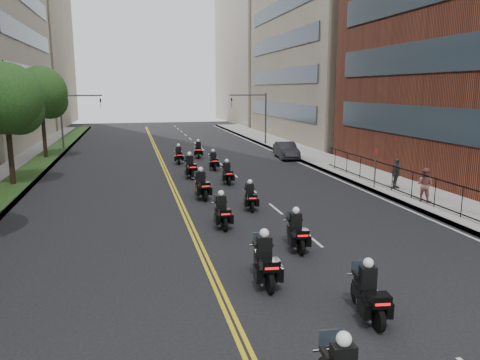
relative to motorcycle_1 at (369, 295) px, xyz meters
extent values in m
cube|color=gray|center=(9.88, 21.68, -0.58)|extent=(4.00, 90.00, 0.15)
cube|color=gray|center=(-14.12, 21.68, -0.58)|extent=(4.00, 90.00, 0.15)
cube|color=#173814|center=(-13.32, 21.68, -0.48)|extent=(2.00, 90.00, 0.04)
cube|color=#333F4C|center=(11.83, 13.68, 2.85)|extent=(0.12, 25.80, 1.80)
cube|color=#333F4C|center=(11.83, 13.68, 6.85)|extent=(0.12, 25.80, 1.80)
cube|color=gray|center=(19.38, 44.68, 14.35)|extent=(15.00, 28.00, 30.00)
cube|color=#333F4C|center=(11.83, 44.68, 2.85)|extent=(0.12, 24.08, 1.80)
cube|color=#333F4C|center=(11.83, 44.68, 6.85)|extent=(0.12, 24.08, 1.80)
cube|color=#333F4C|center=(11.83, 44.68, 10.85)|extent=(0.12, 24.08, 1.80)
cube|color=#333F4C|center=(11.83, 44.68, 14.85)|extent=(0.12, 24.08, 1.80)
cube|color=#AFA68D|center=(19.38, 74.68, 12.35)|extent=(15.00, 28.00, 26.00)
cube|color=#333F4C|center=(-16.07, 44.68, 2.85)|extent=(0.12, 24.08, 1.80)
cube|color=#333F4C|center=(-16.07, 44.68, 6.85)|extent=(0.12, 24.08, 1.80)
cube|color=#333F4C|center=(-16.07, 44.68, 10.85)|extent=(0.12, 24.08, 1.80)
cube|color=gray|center=(-24.12, 74.68, 12.35)|extent=(16.00, 28.00, 26.00)
cube|color=black|center=(8.88, 8.68, 0.95)|extent=(0.05, 28.00, 0.05)
cube|color=black|center=(8.88, 8.68, -0.35)|extent=(0.05, 28.00, 0.05)
cylinder|color=#311F16|center=(-13.32, 20.68, 1.90)|extent=(0.32, 0.32, 5.11)
sphere|color=#1A4416|center=(-13.32, 20.68, 4.82)|extent=(4.40, 4.40, 4.40)
sphere|color=#1A4416|center=(-12.72, 21.08, 4.09)|extent=(3.08, 3.08, 3.08)
cylinder|color=#311F16|center=(-13.32, 32.68, 2.04)|extent=(0.32, 0.32, 5.39)
sphere|color=#1A4416|center=(-13.32, 32.68, 5.12)|extent=(4.40, 4.40, 4.40)
sphere|color=#1A4416|center=(-12.72, 33.08, 4.35)|extent=(3.08, 3.08, 3.08)
cylinder|color=#3F3F44|center=(8.38, 38.68, 2.15)|extent=(0.18, 0.18, 5.60)
cylinder|color=#3F3F44|center=(6.38, 38.68, 4.75)|extent=(4.00, 0.14, 0.14)
imported|color=black|center=(4.58, 38.68, 3.95)|extent=(0.16, 0.20, 1.00)
cylinder|color=#3F3F44|center=(-12.62, 38.68, 2.15)|extent=(0.18, 0.18, 5.60)
cylinder|color=#3F3F44|center=(-10.62, 38.68, 4.75)|extent=(4.00, 0.14, 0.14)
imported|color=black|center=(-8.82, 38.68, 3.95)|extent=(0.16, 0.20, 1.00)
cube|color=black|center=(-2.36, -3.38, 0.49)|extent=(0.46, 0.31, 0.63)
sphere|color=white|center=(-2.36, -3.37, 0.91)|extent=(0.29, 0.29, 0.29)
cylinder|color=black|center=(-0.09, -0.70, -0.32)|extent=(0.22, 0.68, 0.67)
cylinder|color=black|center=(0.11, 0.86, -0.32)|extent=(0.22, 0.68, 0.67)
cube|color=black|center=(0.01, 0.08, -0.04)|extent=(0.57, 1.36, 0.39)
cube|color=silver|center=(0.02, 0.13, -0.27)|extent=(0.43, 0.58, 0.29)
cube|color=black|center=(-0.09, -0.70, 0.19)|extent=(0.56, 0.47, 0.31)
cube|color=red|center=(-0.11, -0.90, 0.17)|extent=(0.39, 0.08, 0.07)
cube|color=black|center=(0.02, 0.13, 0.44)|extent=(0.46, 0.32, 0.61)
sphere|color=white|center=(0.02, 0.14, 0.86)|extent=(0.28, 0.28, 0.28)
cylinder|color=black|center=(-2.12, 2.07, -0.30)|extent=(0.20, 0.72, 0.71)
cylinder|color=black|center=(-1.99, 3.73, -0.30)|extent=(0.20, 0.72, 0.71)
cube|color=black|center=(-2.05, 2.90, 0.00)|extent=(0.54, 1.44, 0.42)
cube|color=silver|center=(-2.05, 2.95, -0.24)|extent=(0.44, 0.60, 0.31)
cube|color=black|center=(-2.12, 2.07, 0.25)|extent=(0.58, 0.48, 0.33)
cube|color=red|center=(-2.13, 1.85, 0.23)|extent=(0.42, 0.06, 0.07)
cube|color=black|center=(-2.05, 2.95, 0.52)|extent=(0.48, 0.33, 0.65)
sphere|color=white|center=(-2.05, 2.96, 0.96)|extent=(0.30, 0.30, 0.30)
cylinder|color=black|center=(-0.05, 4.96, -0.32)|extent=(0.19, 0.67, 0.66)
cylinder|color=black|center=(0.09, 6.50, -0.32)|extent=(0.19, 0.67, 0.66)
cube|color=black|center=(0.02, 5.73, -0.05)|extent=(0.52, 1.34, 0.39)
cube|color=silver|center=(0.02, 5.78, -0.27)|extent=(0.41, 0.56, 0.29)
cube|color=black|center=(-0.05, 4.96, 0.18)|extent=(0.54, 0.45, 0.31)
cube|color=red|center=(-0.07, 4.75, 0.16)|extent=(0.39, 0.06, 0.07)
cube|color=black|center=(0.02, 5.78, 0.44)|extent=(0.45, 0.31, 0.60)
sphere|color=white|center=(0.02, 5.79, 0.84)|extent=(0.28, 0.28, 0.28)
cylinder|color=black|center=(-2.22, 8.48, -0.32)|extent=(0.14, 0.67, 0.66)
cylinder|color=black|center=(-2.21, 10.04, -0.32)|extent=(0.14, 0.67, 0.66)
cube|color=black|center=(-2.21, 9.26, -0.04)|extent=(0.42, 1.32, 0.39)
cube|color=silver|center=(-2.21, 9.31, -0.27)|extent=(0.37, 0.54, 0.29)
cube|color=black|center=(-2.22, 8.48, 0.19)|extent=(0.51, 0.41, 0.31)
cube|color=red|center=(-2.22, 8.27, 0.17)|extent=(0.39, 0.03, 0.07)
cube|color=black|center=(-2.21, 9.31, 0.44)|extent=(0.43, 0.28, 0.61)
sphere|color=white|center=(-2.21, 9.32, 0.86)|extent=(0.28, 0.28, 0.28)
cylinder|color=black|center=(-0.27, 11.28, -0.34)|extent=(0.19, 0.63, 0.62)
cylinder|color=black|center=(-0.12, 12.72, -0.34)|extent=(0.19, 0.63, 0.62)
cube|color=black|center=(-0.20, 12.00, -0.09)|extent=(0.50, 1.26, 0.36)
cube|color=silver|center=(-0.19, 12.05, -0.30)|extent=(0.39, 0.53, 0.27)
cube|color=black|center=(-0.27, 11.28, 0.13)|extent=(0.51, 0.43, 0.29)
cube|color=red|center=(-0.29, 11.09, 0.11)|extent=(0.36, 0.06, 0.06)
cube|color=black|center=(-0.19, 12.05, 0.36)|extent=(0.42, 0.29, 0.56)
sphere|color=white|center=(-0.19, 12.06, 0.75)|extent=(0.26, 0.26, 0.26)
cylinder|color=black|center=(-2.21, 14.08, -0.29)|extent=(0.21, 0.73, 0.72)
cylinder|color=black|center=(-2.35, 15.77, -0.29)|extent=(0.21, 0.73, 0.72)
cube|color=black|center=(-2.28, 14.93, 0.00)|extent=(0.57, 1.46, 0.42)
cube|color=silver|center=(-2.29, 14.98, -0.24)|extent=(0.45, 0.61, 0.32)
cube|color=black|center=(-2.21, 14.08, 0.26)|extent=(0.59, 0.49, 0.34)
cube|color=red|center=(-2.19, 13.86, 0.24)|extent=(0.42, 0.07, 0.07)
cube|color=black|center=(-2.29, 14.98, 0.53)|extent=(0.49, 0.34, 0.66)
sphere|color=white|center=(-2.29, 14.99, 0.98)|extent=(0.31, 0.31, 0.31)
cylinder|color=black|center=(-0.06, 17.95, -0.33)|extent=(0.16, 0.65, 0.65)
cylinder|color=black|center=(0.00, 19.47, -0.33)|extent=(0.16, 0.65, 0.65)
cube|color=black|center=(-0.03, 18.71, -0.06)|extent=(0.45, 1.30, 0.38)
cube|color=silver|center=(-0.03, 18.76, -0.28)|extent=(0.38, 0.54, 0.29)
cube|color=black|center=(-0.06, 17.95, 0.17)|extent=(0.51, 0.42, 0.30)
cube|color=red|center=(-0.07, 17.75, 0.15)|extent=(0.38, 0.04, 0.07)
cube|color=black|center=(-0.03, 18.76, 0.41)|extent=(0.43, 0.28, 0.59)
sphere|color=white|center=(-0.03, 18.77, 0.81)|extent=(0.28, 0.28, 0.28)
cylinder|color=black|center=(-2.07, 20.42, -0.29)|extent=(0.19, 0.73, 0.72)
cylinder|color=black|center=(-2.18, 22.12, -0.29)|extent=(0.19, 0.73, 0.72)
cube|color=black|center=(-2.13, 21.27, 0.01)|extent=(0.53, 1.46, 0.43)
cube|color=silver|center=(-2.13, 21.32, -0.24)|extent=(0.44, 0.61, 0.32)
cube|color=black|center=(-2.07, 20.42, 0.26)|extent=(0.58, 0.48, 0.34)
cube|color=red|center=(-2.06, 20.20, 0.24)|extent=(0.43, 0.06, 0.07)
cube|color=black|center=(-2.13, 21.32, 0.54)|extent=(0.49, 0.33, 0.66)
sphere|color=white|center=(-2.13, 21.33, 0.99)|extent=(0.31, 0.31, 0.31)
cylinder|color=black|center=(0.00, 23.42, -0.33)|extent=(0.15, 0.64, 0.63)
cylinder|color=black|center=(0.05, 24.91, -0.33)|extent=(0.15, 0.64, 0.63)
cube|color=black|center=(0.02, 24.16, -0.07)|extent=(0.43, 1.27, 0.37)
cube|color=silver|center=(0.03, 24.21, -0.29)|extent=(0.37, 0.52, 0.28)
cube|color=black|center=(0.00, 23.42, 0.15)|extent=(0.50, 0.41, 0.30)
cube|color=red|center=(0.00, 23.22, 0.13)|extent=(0.37, 0.04, 0.07)
cube|color=black|center=(0.03, 24.21, 0.39)|extent=(0.42, 0.27, 0.58)
sphere|color=white|center=(0.03, 24.22, 0.79)|extent=(0.27, 0.27, 0.27)
cylinder|color=black|center=(-2.28, 26.96, -0.32)|extent=(0.18, 0.67, 0.66)
cylinder|color=black|center=(-2.19, 28.51, -0.32)|extent=(0.18, 0.67, 0.66)
cube|color=black|center=(-2.24, 27.73, -0.05)|extent=(0.49, 1.33, 0.39)
cube|color=silver|center=(-2.23, 27.78, -0.27)|extent=(0.40, 0.55, 0.29)
cube|color=black|center=(-2.28, 26.96, 0.18)|extent=(0.53, 0.44, 0.31)
cube|color=red|center=(-2.30, 26.75, 0.16)|extent=(0.39, 0.05, 0.07)
cube|color=black|center=(-2.23, 27.78, 0.43)|extent=(0.44, 0.30, 0.60)
sphere|color=white|center=(-2.23, 27.79, 0.84)|extent=(0.28, 0.28, 0.28)
cylinder|color=black|center=(-0.31, 29.73, -0.31)|extent=(0.22, 0.69, 0.68)
cylinder|color=black|center=(-0.11, 31.32, -0.31)|extent=(0.22, 0.69, 0.68)
cube|color=black|center=(-0.21, 30.53, -0.03)|extent=(0.58, 1.39, 0.40)
cube|color=silver|center=(-0.20, 30.57, -0.26)|extent=(0.44, 0.59, 0.30)
cube|color=black|center=(-0.31, 29.73, 0.21)|extent=(0.56, 0.48, 0.32)
cube|color=red|center=(-0.33, 29.53, 0.19)|extent=(0.40, 0.08, 0.07)
cube|color=black|center=(-0.20, 30.57, 0.46)|extent=(0.47, 0.33, 0.62)
sphere|color=white|center=(-0.20, 30.58, 0.88)|extent=(0.29, 0.29, 0.29)
imported|color=black|center=(7.28, 28.36, 0.07)|extent=(1.91, 4.50, 1.44)
imported|color=#91554F|center=(9.08, 10.85, 0.40)|extent=(1.05, 1.11, 1.81)
imported|color=#39383F|center=(9.47, 14.27, 0.40)|extent=(0.62, 1.12, 1.80)
camera|label=1|loc=(-5.99, -10.54, 5.41)|focal=35.00mm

